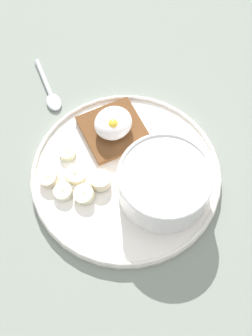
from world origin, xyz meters
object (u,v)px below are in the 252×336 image
at_px(banana_slice_right, 63,192).
at_px(spoon, 49,91).
at_px(banana_slice_front, 75,174).
at_px(banana_slice_inner, 49,178).
at_px(banana_slice_left, 100,180).
at_px(banana_slice_outer, 84,194).
at_px(poached_egg, 113,123).
at_px(banana_slice_back, 67,153).
at_px(oatmeal_bowl, 164,183).
at_px(toast_slice, 113,130).

distance_m(banana_slice_right, spoon, 0.20).
distance_m(banana_slice_front, banana_slice_inner, 0.04).
height_order(banana_slice_left, banana_slice_inner, same).
distance_m(banana_slice_inner, banana_slice_outer, 0.06).
bearing_deg(poached_egg, banana_slice_inner, 169.56).
xyz_separation_m(banana_slice_left, banana_slice_right, (-0.05, 0.03, -0.00)).
bearing_deg(banana_slice_back, banana_slice_left, -95.22).
xyz_separation_m(oatmeal_bowl, poached_egg, (0.04, 0.12, -0.00)).
relative_size(banana_slice_front, banana_slice_left, 0.95).
height_order(banana_slice_front, banana_slice_left, banana_slice_left).
bearing_deg(banana_slice_right, oatmeal_bowl, -51.14).
bearing_deg(banana_slice_front, banana_slice_left, -68.55).
distance_m(oatmeal_bowl, banana_slice_outer, 0.12).
bearing_deg(banana_slice_inner, poached_egg, -10.44).
height_order(toast_slice, banana_slice_outer, banana_slice_outer).
bearing_deg(spoon, banana_slice_right, -131.16).
height_order(toast_slice, banana_slice_left, banana_slice_left).
distance_m(banana_slice_left, spoon, 0.20).
bearing_deg(toast_slice, oatmeal_bowl, -106.43).
height_order(oatmeal_bowl, banana_slice_front, oatmeal_bowl).
relative_size(banana_slice_back, spoon, 0.31).
bearing_deg(banana_slice_back, poached_egg, -22.50).
distance_m(banana_slice_front, banana_slice_right, 0.03).
bearing_deg(banana_slice_back, banana_slice_outer, -120.00).
bearing_deg(toast_slice, banana_slice_left, -153.80).
height_order(oatmeal_bowl, poached_egg, oatmeal_bowl).
bearing_deg(banana_slice_front, toast_slice, 2.08).
relative_size(banana_slice_front, banana_slice_outer, 1.00).
bearing_deg(banana_slice_back, toast_slice, -22.11).
xyz_separation_m(poached_egg, banana_slice_outer, (-0.11, -0.04, -0.02)).
distance_m(toast_slice, banana_slice_front, 0.10).
bearing_deg(banana_slice_front, banana_slice_right, -171.85).
height_order(oatmeal_bowl, toast_slice, oatmeal_bowl).
relative_size(oatmeal_bowl, banana_slice_right, 3.39).
relative_size(banana_slice_back, banana_slice_outer, 0.75).
xyz_separation_m(banana_slice_left, banana_slice_inner, (-0.04, 0.06, 0.00)).
bearing_deg(banana_slice_outer, banana_slice_left, -7.70).
relative_size(oatmeal_bowl, banana_slice_inner, 3.41).
relative_size(oatmeal_bowl, banana_slice_back, 4.12).
distance_m(poached_egg, banana_slice_back, 0.08).
xyz_separation_m(poached_egg, banana_slice_back, (-0.08, 0.03, -0.02)).
height_order(oatmeal_bowl, banana_slice_right, oatmeal_bowl).
bearing_deg(banana_slice_outer, banana_slice_inner, 102.22).
height_order(poached_egg, banana_slice_outer, poached_egg).
xyz_separation_m(banana_slice_front, banana_slice_right, (-0.03, -0.00, 0.00)).
bearing_deg(banana_slice_front, banana_slice_back, 58.47).
bearing_deg(banana_slice_inner, banana_slice_back, 8.66).
relative_size(banana_slice_front, banana_slice_right, 1.10).
relative_size(toast_slice, banana_slice_left, 2.69).
bearing_deg(toast_slice, banana_slice_back, 157.89).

